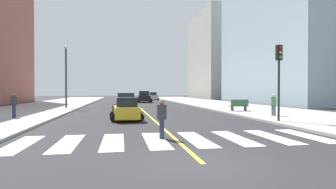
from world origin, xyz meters
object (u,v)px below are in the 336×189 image
traffic_light_near_corner (279,68)px  pedestrian_walking_west (14,104)px  pedestrian_crossing (162,117)px  street_lamp (66,71)px  car_white_nearest (126,103)px  car_yellow_second (126,110)px  car_black_third (144,97)px  car_silver_fourth (153,96)px  pedestrian_waiting_east (274,104)px  park_bench (239,105)px

traffic_light_near_corner → pedestrian_walking_west: size_ratio=2.80×
pedestrian_crossing → street_lamp: street_lamp is taller
car_white_nearest → car_yellow_second: car_white_nearest is taller
car_black_third → traffic_light_near_corner: (6.11, -33.31, 2.67)m
car_silver_fourth → traffic_light_near_corner: 46.16m
car_yellow_second → pedestrian_waiting_east: pedestrian_waiting_east is taller
car_black_third → pedestrian_walking_west: size_ratio=2.64×
pedestrian_crossing → traffic_light_near_corner: bearing=131.8°
car_white_nearest → pedestrian_waiting_east: car_white_nearest is taller
pedestrian_crossing → car_silver_fourth: bearing=-172.2°
car_silver_fourth → pedestrian_walking_west: 43.43m
car_black_third → park_bench: car_black_third is taller
traffic_light_near_corner → car_black_third: bearing=-79.6°
traffic_light_near_corner → park_bench: bearing=-98.0°
car_black_third → pedestrian_waiting_east: car_black_third is taller
car_yellow_second → car_silver_fourth: car_silver_fourth is taller
traffic_light_near_corner → pedestrian_waiting_east: bearing=-116.2°
car_white_nearest → pedestrian_crossing: car_white_nearest is taller
traffic_light_near_corner → pedestrian_waiting_east: size_ratio=2.91×
car_white_nearest → pedestrian_waiting_east: 14.29m
car_black_third → street_lamp: bearing=59.0°
car_white_nearest → park_bench: bearing=-17.3°
park_bench → pedestrian_walking_west: bearing=102.8°
car_yellow_second → pedestrian_crossing: 7.99m
car_white_nearest → pedestrian_crossing: 16.48m
car_black_third → traffic_light_near_corner: 33.97m
car_black_third → car_yellow_second: bearing=84.5°
car_black_third → street_lamp: 19.69m
car_silver_fourth → pedestrian_waiting_east: size_ratio=2.38×
car_yellow_second → street_lamp: (-6.67, 13.60, 3.68)m
car_silver_fourth → park_bench: bearing=94.3°
car_black_third → car_silver_fourth: (3.13, 12.67, -0.13)m
car_white_nearest → park_bench: 11.45m
car_white_nearest → pedestrian_waiting_east: (11.46, -8.54, 0.20)m
car_yellow_second → street_lamp: size_ratio=0.52×
pedestrian_waiting_east → pedestrian_walking_west: size_ratio=0.96×
park_bench → pedestrian_walking_west: (-19.24, -3.65, 0.44)m
car_silver_fourth → car_black_third: bearing=74.0°
car_yellow_second → car_black_third: size_ratio=0.81×
pedestrian_waiting_east → pedestrian_walking_west: (-19.67, 1.80, 0.04)m
pedestrian_walking_west → park_bench: bearing=92.8°
car_black_third → car_silver_fourth: size_ratio=1.15×
car_yellow_second → pedestrian_crossing: bearing=-82.4°
car_silver_fourth → traffic_light_near_corner: traffic_light_near_corner is taller
pedestrian_waiting_east → street_lamp: street_lamp is taller
car_black_third → park_bench: 25.52m
traffic_light_near_corner → pedestrian_waiting_east: 4.59m
car_black_third → street_lamp: size_ratio=0.65×
park_bench → pedestrian_walking_west: 19.59m
park_bench → pedestrian_waiting_east: 5.48m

